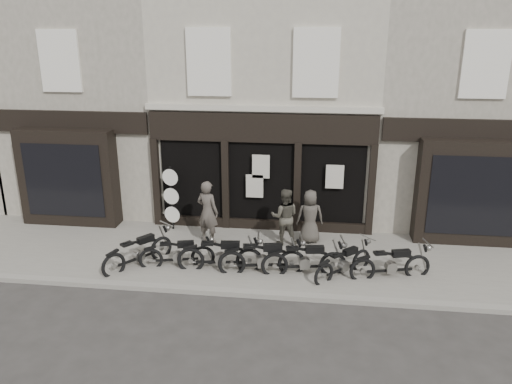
# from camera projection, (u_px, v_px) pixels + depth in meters

# --- Properties ---
(ground_plane) EXTENTS (90.00, 90.00, 0.00)m
(ground_plane) POSITION_uv_depth(u_px,v_px,m) (249.00, 272.00, 13.67)
(ground_plane) COLOR #2D2B28
(ground_plane) RESTS_ON ground
(pavement) EXTENTS (30.00, 4.20, 0.12)m
(pavement) POSITION_uv_depth(u_px,v_px,m) (253.00, 256.00, 14.50)
(pavement) COLOR slate
(pavement) RESTS_ON ground_plane
(kerb) EXTENTS (30.00, 0.25, 0.13)m
(kerb) POSITION_uv_depth(u_px,v_px,m) (242.00, 293.00, 12.47)
(kerb) COLOR gray
(kerb) RESTS_ON ground_plane
(central_building) EXTENTS (7.30, 6.22, 8.34)m
(central_building) POSITION_uv_depth(u_px,v_px,m) (271.00, 95.00, 18.00)
(central_building) COLOR #B1AB98
(central_building) RESTS_ON ground
(neighbour_left) EXTENTS (5.60, 6.73, 8.34)m
(neighbour_left) POSITION_uv_depth(u_px,v_px,m) (103.00, 94.00, 18.72)
(neighbour_left) COLOR #A19788
(neighbour_left) RESTS_ON ground
(neighbour_right) EXTENTS (5.60, 6.73, 8.34)m
(neighbour_right) POSITION_uv_depth(u_px,v_px,m) (454.00, 99.00, 17.21)
(neighbour_right) COLOR #A19788
(neighbour_right) RESTS_ON ground
(motorcycle_0) EXTENTS (1.57, 1.93, 1.08)m
(motorcycle_0) POSITION_uv_depth(u_px,v_px,m) (139.00, 254.00, 13.78)
(motorcycle_0) COLOR black
(motorcycle_0) RESTS_ON ground
(motorcycle_1) EXTENTS (2.05, 0.79, 1.00)m
(motorcycle_1) POSITION_uv_depth(u_px,v_px,m) (178.00, 256.00, 13.73)
(motorcycle_1) COLOR black
(motorcycle_1) RESTS_ON ground
(motorcycle_2) EXTENTS (2.34, 0.64, 1.12)m
(motorcycle_2) POSITION_uv_depth(u_px,v_px,m) (221.00, 258.00, 13.50)
(motorcycle_2) COLOR black
(motorcycle_2) RESTS_ON ground
(motorcycle_3) EXTENTS (2.35, 0.73, 1.13)m
(motorcycle_3) POSITION_uv_depth(u_px,v_px,m) (263.00, 261.00, 13.33)
(motorcycle_3) COLOR black
(motorcycle_3) RESTS_ON ground
(motorcycle_4) EXTENTS (2.27, 0.71, 1.09)m
(motorcycle_4) POSITION_uv_depth(u_px,v_px,m) (305.00, 262.00, 13.27)
(motorcycle_4) COLOR black
(motorcycle_4) RESTS_ON ground
(motorcycle_5) EXTENTS (1.64, 1.60, 0.98)m
(motorcycle_5) POSITION_uv_depth(u_px,v_px,m) (344.00, 265.00, 13.22)
(motorcycle_5) COLOR black
(motorcycle_5) RESTS_ON ground
(motorcycle_6) EXTENTS (2.16, 0.87, 1.05)m
(motorcycle_6) POSITION_uv_depth(u_px,v_px,m) (391.00, 266.00, 13.08)
(motorcycle_6) COLOR black
(motorcycle_6) RESTS_ON ground
(man_left) EXTENTS (0.83, 0.69, 1.95)m
(man_left) POSITION_uv_depth(u_px,v_px,m) (208.00, 212.00, 15.04)
(man_left) COLOR #49423C
(man_left) RESTS_ON pavement
(man_centre) EXTENTS (0.87, 0.69, 1.74)m
(man_centre) POSITION_uv_depth(u_px,v_px,m) (285.00, 217.00, 14.97)
(man_centre) COLOR #434036
(man_centre) RESTS_ON pavement
(man_right) EXTENTS (0.87, 0.62, 1.66)m
(man_right) POSITION_uv_depth(u_px,v_px,m) (310.00, 217.00, 15.07)
(man_right) COLOR #3E3A34
(man_right) RESTS_ON pavement
(advert_sign_post) EXTENTS (0.54, 0.35, 2.23)m
(advert_sign_post) POSITION_uv_depth(u_px,v_px,m) (172.00, 201.00, 16.02)
(advert_sign_post) COLOR black
(advert_sign_post) RESTS_ON ground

